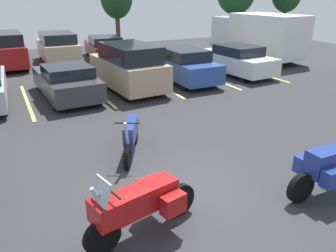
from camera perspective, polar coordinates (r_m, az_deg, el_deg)
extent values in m
cube|color=#2D2D30|center=(7.57, 2.40, -11.14)|extent=(44.00, 44.00, 0.10)
cylinder|color=black|center=(5.92, -10.99, -17.85)|extent=(0.67, 0.26, 0.66)
cylinder|color=black|center=(6.67, 1.99, -12.31)|extent=(0.67, 0.26, 0.66)
cube|color=#A51414|center=(6.01, -4.13, -11.91)|extent=(1.32, 0.68, 0.45)
cylinder|color=#B2B2B7|center=(5.71, -10.21, -14.20)|extent=(0.51, 0.18, 1.13)
cylinder|color=black|center=(5.52, -9.75, -10.59)|extent=(0.17, 0.61, 0.04)
cube|color=#A51414|center=(5.68, -10.41, -13.98)|extent=(0.54, 0.58, 0.40)
cube|color=#B2C1CC|center=(5.44, -11.16, -10.73)|extent=(0.25, 0.46, 0.39)
cube|color=#A51414|center=(6.03, 0.87, -12.94)|extent=(0.48, 0.33, 0.36)
cube|color=#A51414|center=(6.49, -3.15, -10.20)|extent=(0.48, 0.33, 0.36)
cylinder|color=black|center=(7.52, 21.37, -9.69)|extent=(0.65, 0.12, 0.65)
cube|color=navy|center=(7.87, 25.70, -5.21)|extent=(1.17, 0.42, 0.55)
cube|color=navy|center=(7.87, 21.96, -5.83)|extent=(0.44, 0.24, 0.36)
cube|color=navy|center=(7.50, 25.88, -7.90)|extent=(0.44, 0.24, 0.36)
cylinder|color=black|center=(8.34, -6.82, -5.20)|extent=(0.39, 0.59, 0.61)
cylinder|color=black|center=(9.72, -5.58, -1.09)|extent=(0.39, 0.59, 0.61)
cube|color=navy|center=(8.86, -6.25, -0.61)|extent=(0.78, 1.14, 0.45)
cylinder|color=#B2B2B7|center=(8.27, -6.83, -2.36)|extent=(0.29, 0.47, 1.08)
cylinder|color=black|center=(8.19, -6.88, 0.49)|extent=(0.56, 0.32, 0.04)
cube|color=#EAE066|center=(14.58, -22.60, 3.88)|extent=(0.12, 5.04, 0.01)
cube|color=#EAE066|center=(15.01, -11.68, 5.60)|extent=(0.12, 5.04, 0.01)
cube|color=#EAE066|center=(15.95, -1.65, 6.99)|extent=(0.12, 5.04, 0.01)
cube|color=#EAE066|center=(17.32, 7.07, 8.03)|extent=(0.12, 5.04, 0.01)
cube|color=#EAE066|center=(19.03, 14.40, 8.76)|extent=(0.12, 5.04, 0.01)
cylinder|color=black|center=(16.30, -25.91, 6.31)|extent=(0.25, 0.66, 0.65)
cylinder|color=black|center=(13.23, -25.92, 3.11)|extent=(0.25, 0.66, 0.65)
cube|color=#38383D|center=(14.52, -16.70, 6.92)|extent=(2.10, 4.51, 0.75)
cube|color=black|center=(14.00, -16.55, 8.87)|extent=(1.81, 1.95, 0.41)
cylinder|color=black|center=(15.87, -20.74, 6.64)|extent=(0.25, 0.61, 0.60)
cylinder|color=black|center=(16.18, -15.12, 7.56)|extent=(0.25, 0.61, 0.60)
cylinder|color=black|center=(13.01, -18.39, 3.82)|extent=(0.25, 0.61, 0.60)
cylinder|color=black|center=(13.39, -11.68, 4.98)|extent=(0.25, 0.61, 0.60)
cube|color=tan|center=(15.09, -6.74, 9.00)|extent=(2.24, 4.52, 1.09)
cube|color=black|center=(14.67, -6.42, 12.17)|extent=(1.98, 3.07, 0.68)
cylinder|color=black|center=(16.24, -11.58, 8.08)|extent=(0.27, 0.70, 0.69)
cylinder|color=black|center=(16.84, -6.24, 8.87)|extent=(0.27, 0.70, 0.69)
cylinder|color=black|center=(13.55, -7.20, 5.65)|extent=(0.27, 0.70, 0.69)
cylinder|color=black|center=(14.26, -1.10, 6.64)|extent=(0.27, 0.70, 0.69)
cube|color=#2D519E|center=(16.58, 2.36, 9.86)|extent=(1.80, 4.73, 0.84)
cube|color=black|center=(16.30, 2.71, 12.03)|extent=(1.65, 2.41, 0.49)
cylinder|color=black|center=(17.72, -2.38, 9.65)|extent=(0.22, 0.71, 0.71)
cylinder|color=black|center=(18.38, 2.02, 10.10)|extent=(0.22, 0.71, 0.71)
cylinder|color=black|center=(14.92, 2.74, 7.34)|extent=(0.22, 0.71, 0.71)
cylinder|color=black|center=(15.70, 7.65, 7.90)|extent=(0.22, 0.71, 0.71)
cube|color=white|center=(18.37, 11.14, 10.53)|extent=(2.16, 4.76, 0.81)
cube|color=black|center=(18.10, 11.74, 12.39)|extent=(1.85, 2.28, 0.47)
cylinder|color=black|center=(19.13, 6.10, 10.35)|extent=(0.26, 0.66, 0.64)
cylinder|color=black|center=(20.10, 9.81, 10.71)|extent=(0.26, 0.66, 0.64)
cylinder|color=black|center=(16.76, 12.57, 8.34)|extent=(0.26, 0.66, 0.64)
cylinder|color=black|center=(17.86, 16.37, 8.79)|extent=(0.26, 0.66, 0.64)
cube|color=maroon|center=(21.71, -25.53, 10.99)|extent=(1.96, 4.81, 1.10)
cube|color=black|center=(21.40, -25.87, 13.14)|extent=(1.79, 3.18, 0.61)
cylinder|color=black|center=(23.42, -23.57, 10.88)|extent=(0.23, 0.72, 0.71)
cylinder|color=black|center=(20.22, -22.73, 9.53)|extent=(0.23, 0.72, 0.71)
cube|color=#C1B289|center=(22.05, -17.96, 12.00)|extent=(2.01, 4.36, 0.99)
cube|color=black|center=(21.71, -18.10, 13.94)|extent=(1.83, 2.81, 0.56)
cylinder|color=black|center=(23.45, -20.50, 11.29)|extent=(0.23, 0.69, 0.69)
cylinder|color=black|center=(23.67, -16.38, 11.86)|extent=(0.23, 0.69, 0.69)
cylinder|color=black|center=(20.56, -19.53, 10.11)|extent=(0.23, 0.69, 0.69)
cylinder|color=black|center=(20.81, -14.87, 10.75)|extent=(0.23, 0.69, 0.69)
cube|color=maroon|center=(22.68, -10.62, 12.54)|extent=(2.30, 4.70, 0.76)
cube|color=black|center=(22.22, -10.54, 13.98)|extent=(1.93, 2.42, 0.48)
cylinder|color=black|center=(24.10, -13.24, 12.21)|extent=(0.28, 0.62, 0.61)
cylinder|color=black|center=(24.38, -9.40, 12.60)|extent=(0.28, 0.62, 0.61)
cylinder|color=black|center=(21.09, -11.92, 11.02)|extent=(0.28, 0.62, 0.61)
cylinder|color=black|center=(21.41, -7.58, 11.45)|extent=(0.28, 0.62, 0.61)
cube|color=silver|center=(24.16, 10.92, 15.10)|extent=(2.54, 1.90, 2.13)
cube|color=white|center=(21.94, 16.39, 14.40)|extent=(2.73, 4.60, 2.43)
cylinder|color=black|center=(23.58, 8.92, 12.68)|extent=(0.36, 0.92, 0.90)
cylinder|color=black|center=(24.92, 12.69, 12.90)|extent=(0.36, 0.92, 0.90)
cylinder|color=black|center=(20.69, 16.05, 10.86)|extent=(0.36, 0.92, 0.90)
cylinder|color=black|center=(22.21, 19.81, 11.14)|extent=(0.36, 0.92, 0.90)
cylinder|color=#4C3823|center=(31.47, 10.98, 15.91)|extent=(0.27, 0.27, 2.14)
cylinder|color=#4C3823|center=(28.16, -8.37, 15.31)|extent=(0.35, 0.35, 2.03)
cylinder|color=#4C3823|center=(32.10, 18.75, 15.49)|extent=(0.33, 0.33, 2.35)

